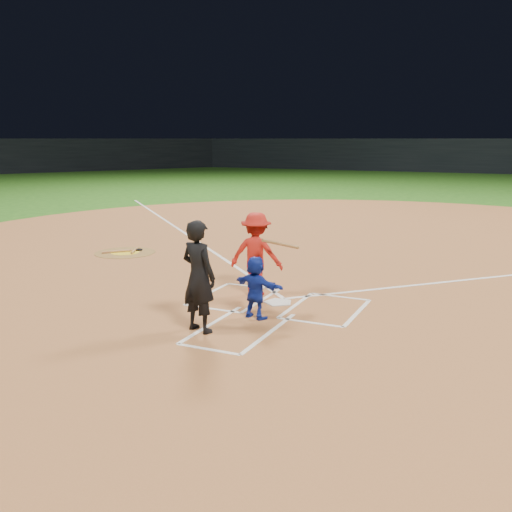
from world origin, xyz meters
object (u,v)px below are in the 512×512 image
at_px(on_deck_circle, 125,253).
at_px(home_plate, 278,302).
at_px(umpire, 199,276).
at_px(batter_at_plate, 256,254).
at_px(catcher, 256,287).

bearing_deg(on_deck_circle, home_plate, -25.58).
xyz_separation_m(home_plate, on_deck_circle, (-5.87, 2.81, -0.00)).
xyz_separation_m(umpire, batter_at_plate, (-0.09, 2.46, -0.08)).
distance_m(home_plate, umpire, 2.36).
bearing_deg(catcher, on_deck_circle, -17.96).
distance_m(home_plate, on_deck_circle, 6.50).
distance_m(on_deck_circle, catcher, 7.05).
bearing_deg(umpire, home_plate, -89.90).
bearing_deg(home_plate, catcher, 89.86).
distance_m(umpire, batter_at_plate, 2.47).
bearing_deg(umpire, on_deck_circle, -27.75).
relative_size(catcher, batter_at_plate, 0.66).
bearing_deg(batter_at_plate, on_deck_circle, 154.91).
bearing_deg(on_deck_circle, catcher, -33.41).
xyz_separation_m(on_deck_circle, umpire, (5.31, -4.91, 0.94)).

